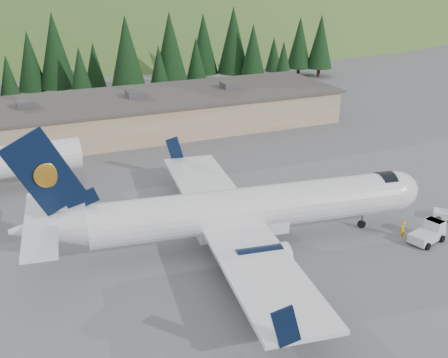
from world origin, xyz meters
TOP-DOWN VIEW (x-y plane):
  - ground at (0.00, 0.00)m, footprint 600.00×600.00m
  - airliner at (-1.07, 0.15)m, footprint 36.85×34.69m
  - baggage_tug_a at (14.86, -6.12)m, footprint 3.78×2.80m
  - terminal_building at (-5.01, 38.00)m, footprint 71.00×17.00m
  - ramp_worker at (13.15, -4.64)m, footprint 0.70×0.64m
  - tree_line at (-8.56, 60.25)m, footprint 113.87×16.33m
  - hills at (53.34, 207.38)m, footprint 614.00×330.00m

SIDE VIEW (x-z plane):
  - hills at x=53.34m, z-range -232.80..67.20m
  - ground at x=0.00m, z-range 0.00..0.00m
  - ramp_worker at x=13.15m, z-range 0.00..1.61m
  - baggage_tug_a at x=14.86m, z-range -0.10..1.74m
  - terminal_building at x=-5.01m, z-range -0.43..5.67m
  - airliner at x=-1.07m, z-range -2.86..9.37m
  - tree_line at x=-8.56m, z-range 0.37..14.88m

